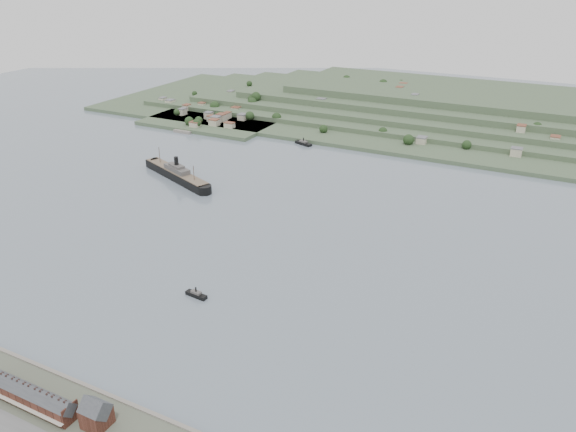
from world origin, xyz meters
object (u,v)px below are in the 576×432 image
at_px(terrace_row, 24,393).
at_px(gabled_building, 96,414).
at_px(tugboat, 196,294).
at_px(steamship, 175,173).

relative_size(terrace_row, gabled_building, 3.95).
bearing_deg(terrace_row, tugboat, 81.86).
height_order(gabled_building, tugboat, gabled_building).
bearing_deg(terrace_row, steamship, 114.33).
xyz_separation_m(steamship, tugboat, (129.21, -149.24, -3.05)).
bearing_deg(steamship, tugboat, -49.12).
distance_m(gabled_building, steamship, 291.65).
distance_m(terrace_row, tugboat, 104.93).
bearing_deg(tugboat, steamship, 130.88).
distance_m(terrace_row, steamship, 277.64).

